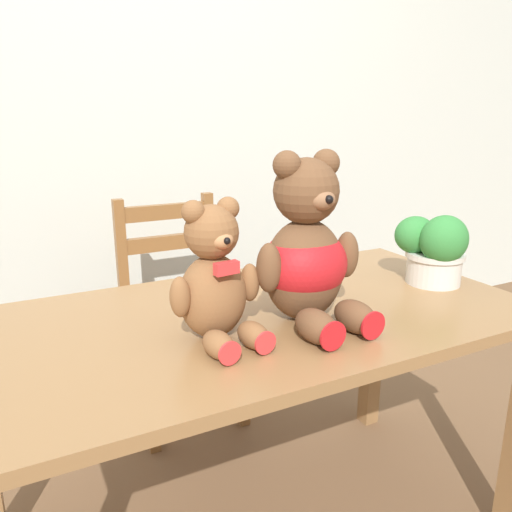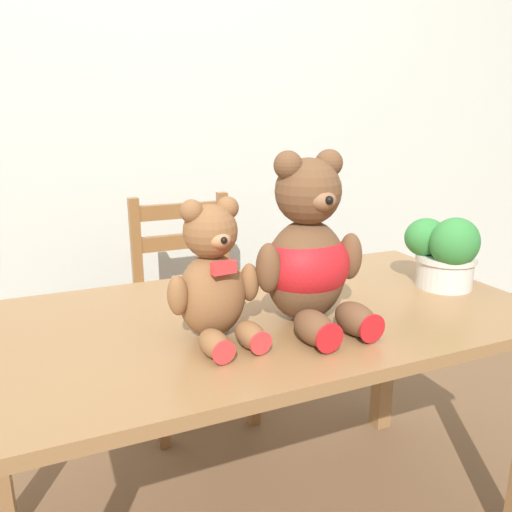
% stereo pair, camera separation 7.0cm
% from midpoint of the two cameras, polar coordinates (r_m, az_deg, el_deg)
% --- Properties ---
extents(wall_back, '(8.00, 0.04, 2.60)m').
position_cam_midpoint_polar(wall_back, '(2.38, -15.47, 17.67)').
color(wall_back, silver).
rests_on(wall_back, ground_plane).
extents(dining_table, '(1.45, 0.74, 0.71)m').
position_cam_midpoint_polar(dining_table, '(1.32, -1.68, -10.51)').
color(dining_table, olive).
rests_on(dining_table, ground_plane).
extents(wooden_chair_behind, '(0.41, 0.38, 0.89)m').
position_cam_midpoint_polar(wooden_chair_behind, '(2.04, -9.84, -5.91)').
color(wooden_chair_behind, brown).
rests_on(wooden_chair_behind, ground_plane).
extents(teddy_bear_left, '(0.22, 0.23, 0.32)m').
position_cam_midpoint_polar(teddy_bear_left, '(1.11, -6.52, -2.82)').
color(teddy_bear_left, brown).
rests_on(teddy_bear_left, dining_table).
extents(teddy_bear_right, '(0.29, 0.30, 0.41)m').
position_cam_midpoint_polar(teddy_bear_right, '(1.20, 4.16, 0.11)').
color(teddy_bear_right, brown).
rests_on(teddy_bear_right, dining_table).
extents(potted_plant, '(0.20, 0.20, 0.22)m').
position_cam_midpoint_polar(potted_plant, '(1.55, 18.45, 0.76)').
color(potted_plant, beige).
rests_on(potted_plant, dining_table).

